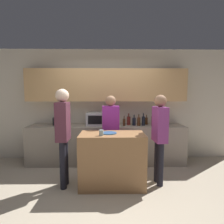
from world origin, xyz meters
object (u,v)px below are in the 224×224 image
(bottle_5, at_px, (146,121))
(cup_0, at_px, (101,133))
(person_right, at_px, (160,132))
(person_left, at_px, (111,128))
(bottle_7, at_px, (156,120))
(bottle_6, at_px, (153,121))
(microwave, at_px, (98,119))
(bottle_3, at_px, (139,121))
(person_center, at_px, (63,129))
(bottle_4, at_px, (143,121))
(bottle_0, at_px, (124,122))
(bottle_1, at_px, (129,120))
(bottle_2, at_px, (134,121))
(potted_plant, at_px, (165,117))
(plate_on_island, at_px, (109,133))
(toaster, at_px, (59,121))

(bottle_5, relative_size, cup_0, 2.42)
(person_right, bearing_deg, person_left, 56.73)
(bottle_7, height_order, person_left, person_left)
(bottle_6, height_order, cup_0, bottle_6)
(microwave, relative_size, bottle_3, 1.97)
(person_left, xyz_separation_m, person_center, (-0.82, -0.55, 0.08))
(bottle_4, bearing_deg, bottle_0, -175.65)
(bottle_1, relative_size, bottle_2, 1.11)
(potted_plant, relative_size, bottle_7, 1.25)
(microwave, height_order, person_right, person_right)
(bottle_0, height_order, bottle_1, bottle_1)
(person_center, bearing_deg, bottle_1, 131.96)
(bottle_1, height_order, person_center, person_center)
(bottle_2, relative_size, bottle_6, 0.81)
(bottle_6, distance_m, person_left, 1.07)
(microwave, height_order, bottle_3, microwave)
(bottle_3, height_order, bottle_5, bottle_3)
(person_right, bearing_deg, bottle_0, 25.38)
(bottle_3, relative_size, bottle_7, 0.84)
(bottle_1, xyz_separation_m, cup_0, (-0.59, -1.29, -0.01))
(bottle_3, distance_m, bottle_5, 0.26)
(bottle_4, bearing_deg, plate_on_island, -127.45)
(potted_plant, distance_m, bottle_1, 0.87)
(bottle_0, bearing_deg, person_left, -122.85)
(potted_plant, xyz_separation_m, bottle_6, (-0.32, -0.15, -0.08))
(person_center, bearing_deg, bottle_6, 118.34)
(bottle_0, distance_m, person_right, 1.11)
(toaster, xyz_separation_m, cup_0, (1.05, -1.28, 0.00))
(person_center, bearing_deg, person_left, 123.33)
(bottle_1, height_order, bottle_6, bottle_6)
(plate_on_island, bearing_deg, bottle_0, 71.14)
(bottle_7, relative_size, cup_0, 3.29)
(bottle_3, distance_m, bottle_7, 0.42)
(bottle_2, bearing_deg, bottle_3, -14.06)
(plate_on_island, bearing_deg, potted_plant, 40.08)
(toaster, height_order, bottle_2, bottle_2)
(bottle_6, distance_m, plate_on_island, 1.39)
(bottle_5, xyz_separation_m, bottle_7, (0.21, -0.12, 0.03))
(toaster, height_order, bottle_7, bottle_7)
(microwave, bearing_deg, bottle_6, -6.63)
(potted_plant, height_order, cup_0, potted_plant)
(toaster, distance_m, bottle_5, 2.08)
(bottle_1, height_order, bottle_3, bottle_1)
(microwave, relative_size, person_center, 0.31)
(bottle_5, bearing_deg, bottle_4, -127.11)
(microwave, height_order, person_center, person_center)
(bottle_1, relative_size, cup_0, 2.87)
(toaster, bearing_deg, cup_0, -50.55)
(toaster, bearing_deg, bottle_2, -2.26)
(potted_plant, height_order, person_center, person_center)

